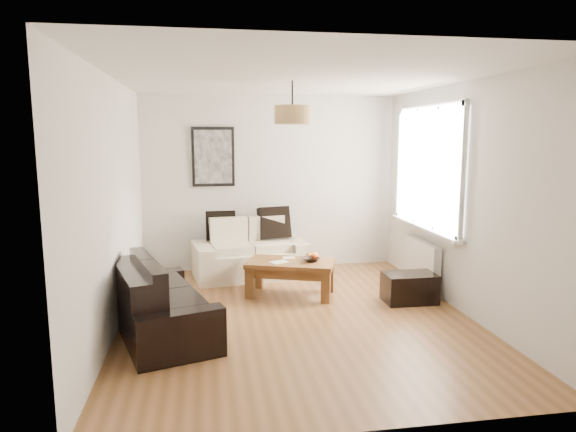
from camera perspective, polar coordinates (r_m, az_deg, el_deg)
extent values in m
plane|color=brown|center=(5.73, 0.98, -11.36)|extent=(4.50, 4.50, 0.00)
cube|color=white|center=(6.89, 14.90, -4.88)|extent=(0.10, 0.90, 0.52)
cylinder|color=tan|center=(5.68, 0.49, 11.37)|extent=(0.40, 0.40, 0.20)
cube|color=black|center=(6.36, 13.58, -7.88)|extent=(0.62, 0.40, 0.35)
cube|color=black|center=(7.38, -7.60, -1.10)|extent=(0.43, 0.14, 0.43)
cube|color=black|center=(7.43, -1.57, -0.78)|extent=(0.49, 0.25, 0.47)
imported|color=black|center=(6.35, 2.58, -4.91)|extent=(0.26, 0.26, 0.05)
sphere|color=#FE5215|center=(6.44, 3.12, -4.61)|extent=(0.10, 0.10, 0.09)
sphere|color=orange|center=(6.51, 3.08, -4.45)|extent=(0.10, 0.10, 0.08)
sphere|color=orange|center=(6.51, 2.34, -4.46)|extent=(0.07, 0.07, 0.07)
cube|color=white|center=(6.31, -0.98, -5.22)|extent=(0.25, 0.22, 0.01)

